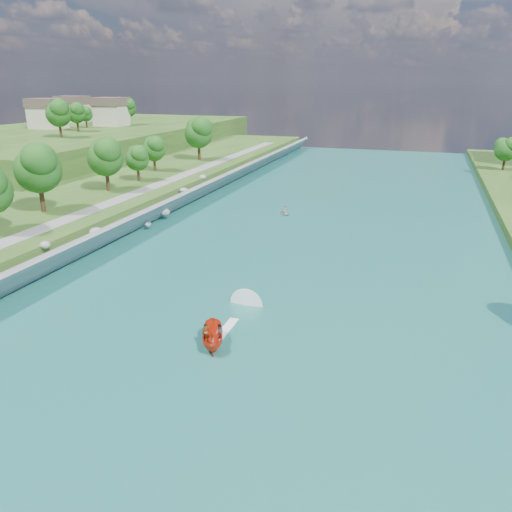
% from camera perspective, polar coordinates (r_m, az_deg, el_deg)
% --- Properties ---
extents(ground, '(260.00, 260.00, 0.00)m').
position_cam_1_polar(ground, '(43.61, -4.08, -11.17)').
color(ground, '#2D5119').
rests_on(ground, ground).
extents(river_water, '(55.00, 240.00, 0.10)m').
position_cam_1_polar(river_water, '(60.67, 3.13, -1.99)').
color(river_water, '#1A6064').
rests_on(river_water, ground).
extents(ridge_west, '(60.00, 120.00, 9.00)m').
position_cam_1_polar(ridge_west, '(162.96, -18.71, 12.19)').
color(ridge_west, '#2D5119').
rests_on(ridge_west, ground).
extents(riprap_bank, '(4.35, 236.00, 4.27)m').
position_cam_1_polar(riprap_bank, '(70.33, -17.80, 1.66)').
color(riprap_bank, slate).
rests_on(riprap_bank, ground).
extents(riverside_path, '(3.00, 200.00, 0.10)m').
position_cam_1_polar(riverside_path, '(74.54, -21.70, 3.56)').
color(riverside_path, gray).
rests_on(riverside_path, berm_west).
extents(ridge_houses, '(29.50, 29.50, 8.40)m').
position_cam_1_polar(ridge_houses, '(169.94, -19.74, 15.34)').
color(ridge_houses, beige).
rests_on(ridge_houses, ridge_west).
extents(trees_ridge, '(16.78, 44.37, 10.63)m').
position_cam_1_polar(trees_ridge, '(149.22, -18.70, 15.21)').
color(trees_ridge, '#1C4A13').
rests_on(trees_ridge, ridge_west).
extents(motorboat, '(3.60, 19.32, 2.22)m').
position_cam_1_polar(motorboat, '(45.33, -4.46, -8.60)').
color(motorboat, red).
rests_on(motorboat, river_water).
extents(raft, '(3.12, 3.44, 1.53)m').
position_cam_1_polar(raft, '(87.48, 3.31, 5.00)').
color(raft, '#95989D').
rests_on(raft, river_water).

